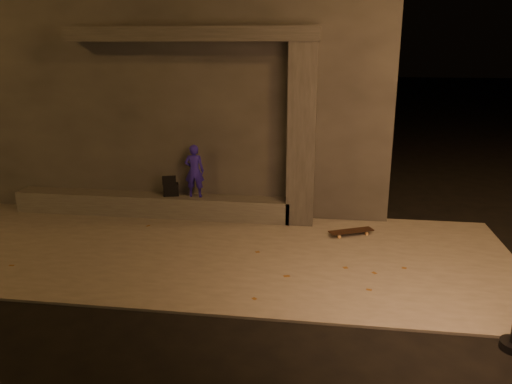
% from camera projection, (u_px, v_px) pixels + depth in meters
% --- Properties ---
extents(ground, '(120.00, 120.00, 0.00)m').
position_uv_depth(ground, '(164.00, 306.00, 7.08)').
color(ground, black).
rests_on(ground, ground).
extents(sidewalk, '(11.00, 4.40, 0.04)m').
position_uv_depth(sidewalk, '(199.00, 250.00, 8.98)').
color(sidewalk, '#67615B').
rests_on(sidewalk, ground).
extents(building, '(9.00, 5.10, 5.22)m').
position_uv_depth(building, '(202.00, 85.00, 12.67)').
color(building, '#353330').
rests_on(building, ground).
extents(ledge, '(6.00, 0.55, 0.45)m').
position_uv_depth(ledge, '(152.00, 205.00, 10.78)').
color(ledge, '#4B4844').
rests_on(ledge, sidewalk).
extents(column, '(0.55, 0.55, 3.60)m').
position_uv_depth(column, '(302.00, 136.00, 9.90)').
color(column, '#353330').
rests_on(column, sidewalk).
extents(canopy, '(5.00, 0.70, 0.28)m').
position_uv_depth(canopy, '(191.00, 34.00, 9.71)').
color(canopy, '#353330').
rests_on(canopy, column).
extents(skateboarder, '(0.43, 0.30, 1.12)m').
position_uv_depth(skateboarder, '(194.00, 171.00, 10.43)').
color(skateboarder, '#25189C').
rests_on(skateboarder, ledge).
extents(backpack, '(0.37, 0.30, 0.45)m').
position_uv_depth(backpack, '(171.00, 188.00, 10.61)').
color(backpack, black).
rests_on(backpack, ledge).
extents(skateboard, '(0.89, 0.58, 0.10)m').
position_uv_depth(skateboard, '(351.00, 231.00, 9.62)').
color(skateboard, black).
rests_on(skateboard, sidewalk).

